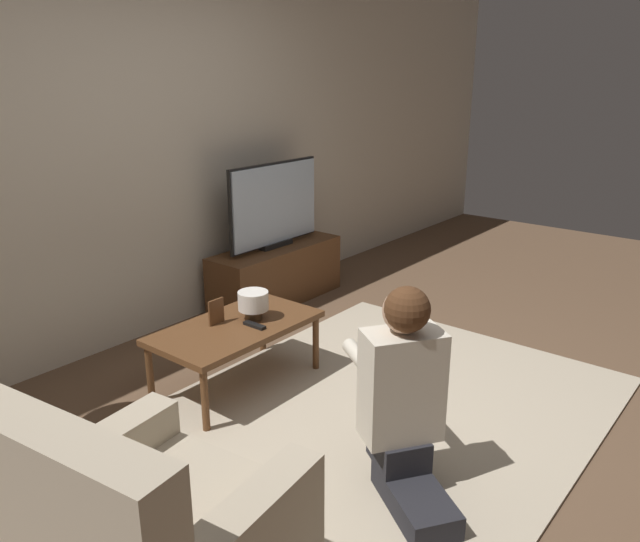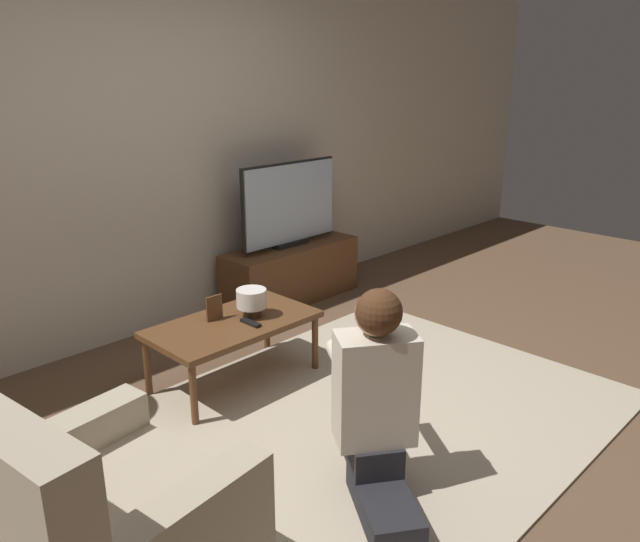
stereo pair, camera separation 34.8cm
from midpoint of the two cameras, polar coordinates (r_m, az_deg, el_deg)
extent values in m
plane|color=brown|center=(3.42, 0.98, -14.01)|extent=(10.00, 10.00, 0.00)
cube|color=beige|center=(4.38, -19.61, 10.29)|extent=(10.00, 0.06, 2.60)
cube|color=#BCAD93|center=(3.41, 0.98, -13.90)|extent=(2.96, 2.09, 0.02)
cube|color=brown|center=(5.06, -5.98, -0.31)|extent=(1.19, 0.40, 0.46)
cube|color=black|center=(4.98, -6.07, 2.42)|extent=(0.32, 0.08, 0.04)
cube|color=black|center=(4.91, -6.26, 6.11)|extent=(0.95, 0.03, 0.64)
cube|color=silver|center=(4.91, -6.19, 6.09)|extent=(0.92, 0.04, 0.61)
cube|color=brown|center=(3.68, -10.40, -5.14)|extent=(0.98, 0.54, 0.04)
cylinder|color=brown|center=(3.36, -13.48, -11.58)|extent=(0.04, 0.04, 0.36)
cylinder|color=brown|center=(3.90, -2.96, -6.71)|extent=(0.04, 0.04, 0.36)
cylinder|color=brown|center=(3.70, -17.94, -9.11)|extent=(0.04, 0.04, 0.36)
cylinder|color=brown|center=(4.19, -7.67, -5.01)|extent=(0.04, 0.04, 0.36)
cube|color=#B7A88E|center=(2.01, -27.33, -18.73)|extent=(0.26, 0.83, 0.48)
cube|color=#B7A88E|center=(2.60, -24.02, -19.74)|extent=(0.80, 0.24, 0.58)
cube|color=#232328|center=(2.83, 5.00, -20.08)|extent=(0.45, 0.51, 0.11)
cube|color=#232328|center=(2.89, 3.68, -15.99)|extent=(0.32, 0.32, 0.14)
cube|color=beige|center=(2.73, 3.82, -10.45)|extent=(0.39, 0.36, 0.50)
sphere|color=tan|center=(2.58, 3.98, -3.73)|extent=(0.19, 0.19, 0.19)
sphere|color=#4C2D19|center=(2.56, 4.14, -3.59)|extent=(0.20, 0.20, 0.20)
cube|color=black|center=(3.03, 1.40, -6.85)|extent=(0.13, 0.11, 0.04)
cylinder|color=beige|center=(2.96, 4.02, -7.54)|extent=(0.23, 0.29, 0.07)
cylinder|color=beige|center=(2.90, 0.20, -8.05)|extent=(0.23, 0.29, 0.07)
cube|color=brown|center=(3.68, -12.16, -3.70)|extent=(0.11, 0.01, 0.15)
cylinder|color=#4C3823|center=(3.73, -8.76, -3.95)|extent=(0.10, 0.10, 0.06)
cylinder|color=silver|center=(3.70, -8.82, -2.73)|extent=(0.18, 0.18, 0.11)
cube|color=black|center=(3.62, -8.77, -4.98)|extent=(0.04, 0.15, 0.02)
camera|label=1|loc=(0.17, -92.64, -0.86)|focal=35.00mm
camera|label=2|loc=(0.17, 87.36, 0.86)|focal=35.00mm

